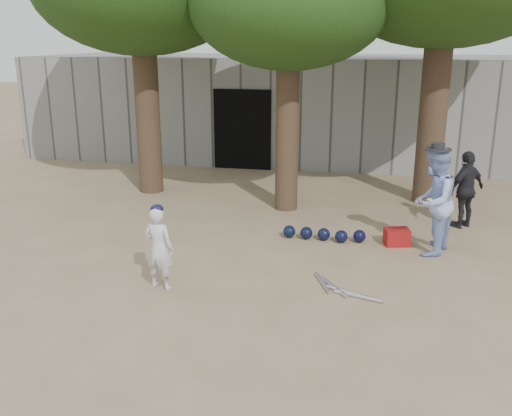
% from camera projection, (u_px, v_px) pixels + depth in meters
% --- Properties ---
extents(ground, '(70.00, 70.00, 0.00)m').
position_uv_depth(ground, '(203.00, 285.00, 8.53)').
color(ground, '#937C5E').
rests_on(ground, ground).
extents(boy_player, '(0.50, 0.37, 1.25)m').
position_uv_depth(boy_player, '(159.00, 248.00, 8.26)').
color(boy_player, silver).
rests_on(boy_player, ground).
extents(spectator_blue, '(0.97, 1.08, 1.84)m').
position_uv_depth(spectator_blue, '(433.00, 201.00, 9.54)').
color(spectator_blue, '#96AEE8').
rests_on(spectator_blue, ground).
extents(spectator_dark, '(0.90, 0.86, 1.50)m').
position_uv_depth(spectator_dark, '(466.00, 190.00, 10.94)').
color(spectator_dark, black).
rests_on(spectator_dark, ground).
extents(red_bag, '(0.49, 0.41, 0.30)m').
position_uv_depth(red_bag, '(397.00, 237.00, 10.14)').
color(red_bag, '#A71816').
rests_on(red_bag, ground).
extents(back_building, '(16.00, 5.24, 3.00)m').
position_uv_depth(back_building, '(298.00, 106.00, 17.78)').
color(back_building, gray).
rests_on(back_building, ground).
extents(helmet_row, '(1.51, 0.32, 0.23)m').
position_uv_depth(helmet_row, '(324.00, 234.00, 10.38)').
color(helmet_row, black).
rests_on(helmet_row, ground).
extents(bat_pile, '(1.05, 0.84, 0.06)m').
position_uv_depth(bat_pile, '(340.00, 289.00, 8.32)').
color(bat_pile, silver).
rests_on(bat_pile, ground).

